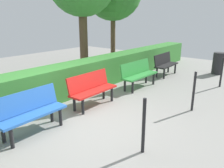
% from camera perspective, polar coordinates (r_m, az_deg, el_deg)
% --- Properties ---
extents(ground_plane, '(19.02, 19.02, 0.00)m').
position_cam_1_polar(ground_plane, '(5.10, -7.18, -9.76)').
color(ground_plane, gray).
extents(bench_black, '(1.38, 0.50, 0.86)m').
position_cam_1_polar(bench_black, '(9.19, 13.36, 5.14)').
color(bench_black, black).
rests_on(bench_black, ground_plane).
extents(bench_green, '(1.55, 0.50, 0.86)m').
position_cam_1_polar(bench_green, '(7.41, 6.71, 2.75)').
color(bench_green, '#2D8C38').
rests_on(bench_green, ground_plane).
extents(bench_red, '(1.43, 0.49, 0.86)m').
position_cam_1_polar(bench_red, '(5.88, -5.17, -1.01)').
color(bench_red, red).
rests_on(bench_red, ground_plane).
extents(bench_blue, '(1.42, 0.50, 0.86)m').
position_cam_1_polar(bench_blue, '(4.77, -20.10, -6.37)').
color(bench_blue, blue).
rests_on(bench_blue, ground_plane).
extents(hedge_row, '(15.02, 0.78, 0.93)m').
position_cam_1_polar(hedge_row, '(6.70, -11.90, 0.83)').
color(hedge_row, '#387F33').
rests_on(hedge_row, ground_plane).
extents(railing_post_near, '(0.06, 0.06, 1.00)m').
position_cam_1_polar(railing_post_near, '(8.25, 26.13, 2.71)').
color(railing_post_near, black).
rests_on(railing_post_near, ground_plane).
extents(railing_post_mid, '(0.06, 0.06, 1.00)m').
position_cam_1_polar(railing_post_mid, '(5.87, 20.09, -1.81)').
color(railing_post_mid, black).
rests_on(railing_post_mid, ground_plane).
extents(railing_post_far, '(0.06, 0.06, 1.00)m').
position_cam_1_polar(railing_post_far, '(3.88, 8.06, -10.56)').
color(railing_post_far, black).
rests_on(railing_post_far, ground_plane).
extents(trash_bin, '(0.43, 0.43, 0.87)m').
position_cam_1_polar(trash_bin, '(10.12, 25.38, 4.78)').
color(trash_bin, '#262628').
rests_on(trash_bin, ground_plane).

